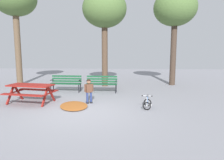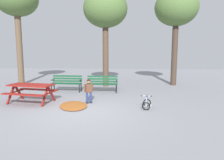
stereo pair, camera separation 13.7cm
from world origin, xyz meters
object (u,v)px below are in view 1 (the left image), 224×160
object	(u,v)px
picnic_table	(31,89)
kids_bicycle	(147,103)
park_bench_left	(102,82)
park_bench_far_left	(66,82)
child_standing	(89,89)

from	to	relation	value
picnic_table	kids_bicycle	size ratio (longest dim) A/B	3.32
picnic_table	park_bench_left	bearing A→B (deg)	41.47
kids_bicycle	park_bench_left	bearing A→B (deg)	123.85
park_bench_far_left	park_bench_left	bearing A→B (deg)	-1.88
picnic_table	child_standing	world-z (taller)	child_standing
kids_bicycle	picnic_table	bearing A→B (deg)	172.86
park_bench_far_left	kids_bicycle	size ratio (longest dim) A/B	2.69
park_bench_far_left	kids_bicycle	bearing A→B (deg)	-37.96
park_bench_left	child_standing	distance (m)	2.36
picnic_table	park_bench_far_left	bearing A→B (deg)	71.85
picnic_table	park_bench_far_left	distance (m)	2.58
kids_bicycle	child_standing	bearing A→B (deg)	164.49
child_standing	park_bench_far_left	bearing A→B (deg)	123.68
picnic_table	park_bench_left	world-z (taller)	park_bench_left
park_bench_left	kids_bicycle	world-z (taller)	park_bench_left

